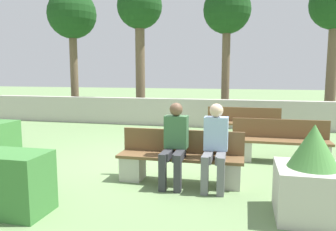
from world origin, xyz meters
The scene contains 12 objects.
ground_plane centered at (0.00, 0.00, 0.00)m, with size 60.00×60.00×0.00m, color #6B8956.
perimeter_wall centered at (0.00, 4.53, 0.47)m, with size 14.95×0.30×0.94m.
bench_front centered at (0.86, -1.18, 0.34)m, with size 2.11×0.48×0.86m.
bench_left_side centered at (2.63, 0.55, 0.34)m, with size 1.96×0.48×0.86m.
bench_right_side centered at (1.88, 2.76, 0.34)m, with size 2.02×0.49×0.86m.
person_seated_man centered at (0.80, -1.32, 0.75)m, with size 0.38×0.64×1.35m.
person_seated_woman centered at (1.45, -1.32, 0.75)m, with size 0.38×0.64×1.35m.
planter_corner_left centered at (2.75, -2.14, 0.51)m, with size 0.87×0.87×1.21m.
tree_leftmost centered at (-5.13, 6.17, 4.11)m, with size 1.99×1.99×5.21m.
tree_center_left centered at (-2.11, 5.83, 4.11)m, with size 1.72×1.72×5.19m.
tree_center_right centered at (1.18, 5.88, 3.94)m, with size 1.71×1.71×4.93m.
tree_rightmost centered at (4.80, 5.97, 3.96)m, with size 1.75×1.75×5.02m.
Camera 1 is at (1.89, -6.44, 1.85)m, focal length 35.00 mm.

